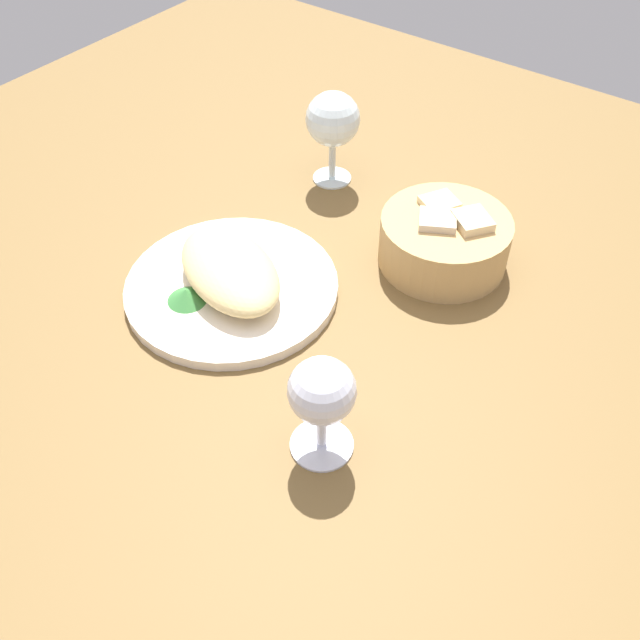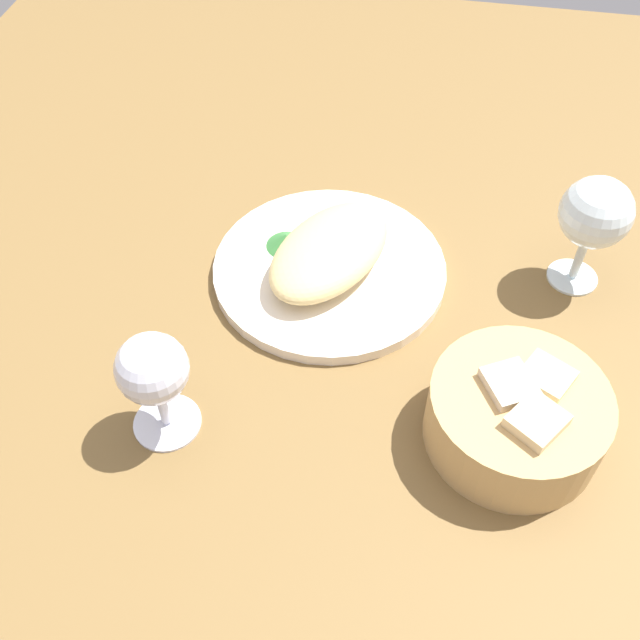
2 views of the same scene
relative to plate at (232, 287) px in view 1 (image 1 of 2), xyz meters
The scene contains 7 objects.
ground_plane 6.71cm from the plate, 72.00° to the left, with size 140.00×140.00×2.00cm, color brown.
plate is the anchor object (origin of this frame).
omelette 2.89cm from the plate, ahead, with size 17.59×10.26×4.38cm, color #E5C882.
lettuce_garnish 6.04cm from the plate, 112.41° to the right, with size 4.77×4.77×1.67cm, color #39803B.
bread_basket 27.40cm from the plate, 49.00° to the left, with size 16.40×16.40×7.70cm.
wine_glass_near 26.46cm from the plate, 27.68° to the right, with size 6.59×6.59×12.09cm.
wine_glass_far 28.77cm from the plate, 99.14° to the left, with size 7.64×7.64×13.61cm.
Camera 1 is at (45.38, -51.80, 60.73)cm, focal length 40.25 mm.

